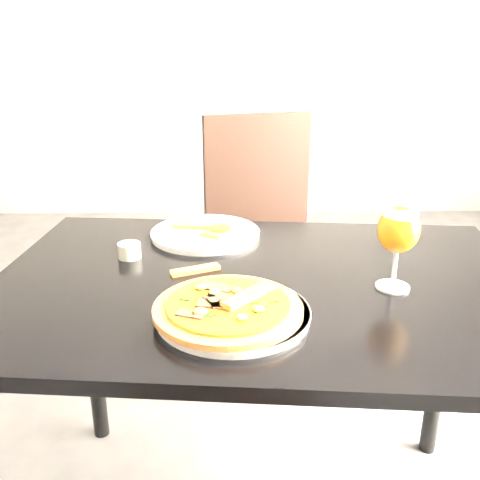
{
  "coord_description": "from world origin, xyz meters",
  "views": [
    {
      "loc": [
        0.26,
        -0.93,
        1.25
      ],
      "look_at": [
        0.28,
        0.19,
        0.83
      ],
      "focal_mm": 40.0,
      "sensor_mm": 36.0,
      "label": 1
    }
  ],
  "objects_px": {
    "beer_glass": "(399,230)",
    "chair_far": "(267,233)",
    "pizza": "(228,307)",
    "dining_table": "(261,314)"
  },
  "relations": [
    {
      "from": "dining_table",
      "to": "chair_far",
      "type": "relative_size",
      "value": 1.28
    },
    {
      "from": "pizza",
      "to": "beer_glass",
      "type": "height_order",
      "value": "beer_glass"
    },
    {
      "from": "dining_table",
      "to": "pizza",
      "type": "height_order",
      "value": "pizza"
    },
    {
      "from": "dining_table",
      "to": "beer_glass",
      "type": "relative_size",
      "value": 6.9
    },
    {
      "from": "beer_glass",
      "to": "chair_far",
      "type": "bearing_deg",
      "value": 102.56
    },
    {
      "from": "pizza",
      "to": "dining_table",
      "type": "bearing_deg",
      "value": 68.01
    },
    {
      "from": "chair_far",
      "to": "beer_glass",
      "type": "xyz_separation_m",
      "value": [
        0.2,
        -0.92,
        0.34
      ]
    },
    {
      "from": "dining_table",
      "to": "beer_glass",
      "type": "height_order",
      "value": "beer_glass"
    },
    {
      "from": "chair_far",
      "to": "beer_glass",
      "type": "relative_size",
      "value": 5.37
    },
    {
      "from": "dining_table",
      "to": "chair_far",
      "type": "xyz_separation_m",
      "value": [
        0.08,
        0.87,
        -0.12
      ]
    }
  ]
}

